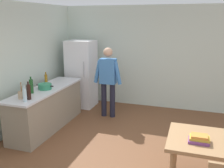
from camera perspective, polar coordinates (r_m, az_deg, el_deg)
ground_plane at (r=4.46m, az=3.11°, el=-17.15°), size 14.00×14.00×0.00m
wall_back at (r=6.81m, az=9.92°, el=5.96°), size 6.40×0.12×2.70m
wall_left at (r=5.35m, az=-24.03°, el=2.61°), size 0.12×5.60×2.70m
kitchen_counter at (r=5.68m, az=-14.53°, el=-5.34°), size 0.64×2.20×0.90m
refrigerator at (r=6.86m, az=-6.91°, el=2.32°), size 0.70×0.67×1.80m
person at (r=5.99m, az=-0.91°, el=1.41°), size 0.70×0.22×1.70m
dining_table at (r=3.78m, az=23.45°, el=-12.88°), size 1.40×0.90×0.75m
cooking_pot at (r=5.48m, az=-15.00°, el=-0.54°), size 0.40×0.28×0.12m
utensil_jar at (r=4.95m, az=-19.96°, el=-2.30°), size 0.11×0.11×0.32m
bottle_wine_green at (r=5.24m, az=-17.88°, el=-0.47°), size 0.08×0.08×0.34m
bottle_oil_amber at (r=5.89m, az=-14.76°, el=1.07°), size 0.06×0.06×0.28m
bottle_wine_dark at (r=4.85m, az=-18.41°, el=-1.70°), size 0.08×0.08×0.34m
bottle_sauce_red at (r=5.09m, az=-18.46°, el=-1.54°), size 0.06×0.06×0.24m
bottle_water_clear at (r=4.75m, az=-19.25°, el=-2.36°), size 0.07×0.07×0.30m
book_stack at (r=3.60m, az=19.20°, el=-11.70°), size 0.27×0.20×0.10m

